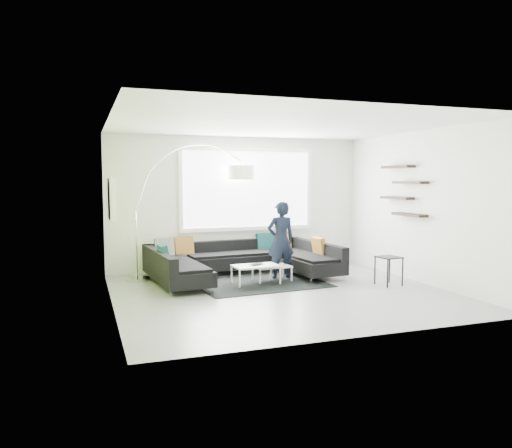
% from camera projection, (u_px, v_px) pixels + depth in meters
% --- Properties ---
extents(ground, '(5.50, 5.50, 0.00)m').
position_uv_depth(ground, '(283.00, 293.00, 8.38)').
color(ground, gray).
rests_on(ground, ground).
extents(room_shell, '(5.54, 5.04, 2.82)m').
position_uv_depth(room_shell, '(280.00, 185.00, 8.43)').
color(room_shell, silver).
rests_on(room_shell, ground).
extents(sectional_sofa, '(3.60, 2.41, 0.74)m').
position_uv_depth(sectional_sofa, '(243.00, 262.00, 9.60)').
color(sectional_sofa, black).
rests_on(sectional_sofa, ground).
extents(rug, '(2.43, 1.84, 0.01)m').
position_uv_depth(rug, '(260.00, 283.00, 9.16)').
color(rug, black).
rests_on(rug, ground).
extents(coffee_table, '(1.10, 0.67, 0.35)m').
position_uv_depth(coffee_table, '(264.00, 273.00, 9.23)').
color(coffee_table, silver).
rests_on(coffee_table, ground).
extents(arc_lamp, '(2.40, 0.58, 2.61)m').
position_uv_depth(arc_lamp, '(135.00, 212.00, 9.34)').
color(arc_lamp, silver).
rests_on(arc_lamp, ground).
extents(side_table, '(0.42, 0.42, 0.52)m').
position_uv_depth(side_table, '(389.00, 271.00, 8.99)').
color(side_table, black).
rests_on(side_table, ground).
extents(person, '(0.57, 0.39, 1.49)m').
position_uv_depth(person, '(281.00, 240.00, 9.57)').
color(person, black).
rests_on(person, ground).
extents(laptop, '(0.49, 0.47, 0.02)m').
position_uv_depth(laptop, '(259.00, 264.00, 9.08)').
color(laptop, black).
rests_on(laptop, coffee_table).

